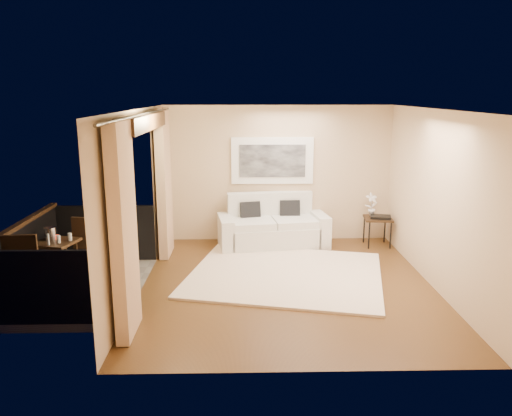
{
  "coord_description": "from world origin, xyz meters",
  "views": [
    {
      "loc": [
        -0.66,
        -7.32,
        2.95
      ],
      "look_at": [
        -0.47,
        0.8,
        1.05
      ],
      "focal_mm": 35.0,
      "sensor_mm": 36.0,
      "label": 1
    }
  ],
  "objects_px": {
    "bistro_table": "(56,246)",
    "ice_bucket": "(50,233)",
    "sofa": "(272,227)",
    "orchid": "(371,204)",
    "balcony_chair_near": "(20,268)",
    "side_table": "(378,220)",
    "balcony_chair_far": "(88,239)"
  },
  "relations": [
    {
      "from": "balcony_chair_near",
      "to": "ice_bucket",
      "type": "height_order",
      "value": "balcony_chair_near"
    },
    {
      "from": "side_table",
      "to": "balcony_chair_far",
      "type": "distance_m",
      "value": 5.37
    },
    {
      "from": "side_table",
      "to": "balcony_chair_near",
      "type": "distance_m",
      "value": 6.33
    },
    {
      "from": "orchid",
      "to": "ice_bucket",
      "type": "distance_m",
      "value": 5.85
    },
    {
      "from": "sofa",
      "to": "balcony_chair_near",
      "type": "bearing_deg",
      "value": -148.93
    },
    {
      "from": "orchid",
      "to": "side_table",
      "type": "bearing_deg",
      "value": -55.88
    },
    {
      "from": "sofa",
      "to": "bistro_table",
      "type": "bearing_deg",
      "value": -160.17
    },
    {
      "from": "sofa",
      "to": "bistro_table",
      "type": "xyz_separation_m",
      "value": [
        -3.5,
        -1.89,
        0.24
      ]
    },
    {
      "from": "orchid",
      "to": "balcony_chair_near",
      "type": "bearing_deg",
      "value": -151.4
    },
    {
      "from": "balcony_chair_near",
      "to": "ice_bucket",
      "type": "xyz_separation_m",
      "value": [
        -0.01,
        1.17,
        0.15
      ]
    },
    {
      "from": "side_table",
      "to": "orchid",
      "type": "xyz_separation_m",
      "value": [
        -0.1,
        0.15,
        0.29
      ]
    },
    {
      "from": "side_table",
      "to": "sofa",
      "type": "bearing_deg",
      "value": 177.36
    },
    {
      "from": "bistro_table",
      "to": "sofa",
      "type": "bearing_deg",
      "value": 28.31
    },
    {
      "from": "orchid",
      "to": "ice_bucket",
      "type": "relative_size",
      "value": 2.28
    },
    {
      "from": "ice_bucket",
      "to": "bistro_table",
      "type": "bearing_deg",
      "value": -38.51
    },
    {
      "from": "sofa",
      "to": "orchid",
      "type": "height_order",
      "value": "orchid"
    },
    {
      "from": "bistro_table",
      "to": "ice_bucket",
      "type": "relative_size",
      "value": 3.46
    },
    {
      "from": "bistro_table",
      "to": "ice_bucket",
      "type": "height_order",
      "value": "ice_bucket"
    },
    {
      "from": "sofa",
      "to": "bistro_table",
      "type": "relative_size",
      "value": 3.18
    },
    {
      "from": "sofa",
      "to": "balcony_chair_far",
      "type": "xyz_separation_m",
      "value": [
        -3.16,
        -1.39,
        0.19
      ]
    },
    {
      "from": "side_table",
      "to": "balcony_chair_far",
      "type": "xyz_separation_m",
      "value": [
        -5.21,
        -1.3,
        0.04
      ]
    },
    {
      "from": "sofa",
      "to": "balcony_chair_near",
      "type": "height_order",
      "value": "balcony_chair_near"
    },
    {
      "from": "balcony_chair_near",
      "to": "ice_bucket",
      "type": "bearing_deg",
      "value": 83.95
    },
    {
      "from": "sofa",
      "to": "side_table",
      "type": "xyz_separation_m",
      "value": [
        2.05,
        -0.09,
        0.15
      ]
    },
    {
      "from": "bistro_table",
      "to": "balcony_chair_near",
      "type": "relative_size",
      "value": 0.65
    },
    {
      "from": "side_table",
      "to": "ice_bucket",
      "type": "bearing_deg",
      "value": -163.19
    },
    {
      "from": "side_table",
      "to": "orchid",
      "type": "bearing_deg",
      "value": 124.12
    },
    {
      "from": "ice_bucket",
      "to": "sofa",
      "type": "bearing_deg",
      "value": 26.57
    },
    {
      "from": "ice_bucket",
      "to": "balcony_chair_far",
      "type": "bearing_deg",
      "value": 43.04
    },
    {
      "from": "sofa",
      "to": "side_table",
      "type": "bearing_deg",
      "value": -11.11
    },
    {
      "from": "balcony_chair_far",
      "to": "ice_bucket",
      "type": "bearing_deg",
      "value": 54.48
    },
    {
      "from": "balcony_chair_far",
      "to": "ice_bucket",
      "type": "relative_size",
      "value": 4.75
    }
  ]
}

